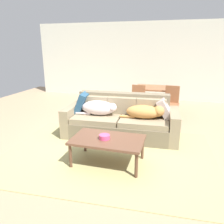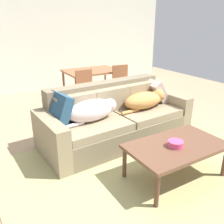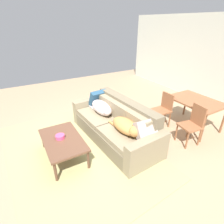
{
  "view_description": "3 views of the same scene",
  "coord_description": "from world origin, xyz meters",
  "px_view_note": "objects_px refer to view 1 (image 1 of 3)",
  "views": [
    {
      "loc": [
        1.28,
        -4.17,
        1.89
      ],
      "look_at": [
        0.07,
        0.04,
        0.57
      ],
      "focal_mm": 35.48,
      "sensor_mm": 36.0,
      "label": 1
    },
    {
      "loc": [
        -1.64,
        -2.81,
        1.81
      ],
      "look_at": [
        0.06,
        0.08,
        0.54
      ],
      "focal_mm": 39.02,
      "sensor_mm": 36.0,
      "label": 2
    },
    {
      "loc": [
        3.23,
        -1.6,
        2.47
      ],
      "look_at": [
        -0.01,
        0.27,
        0.56
      ],
      "focal_mm": 28.72,
      "sensor_mm": 36.0,
      "label": 3
    }
  ],
  "objects_px": {
    "dog_on_left_cushion": "(99,108)",
    "coffee_table": "(108,141)",
    "dining_chair_near_left": "(138,100)",
    "dining_chair_near_right": "(171,102)",
    "throw_pillow_by_right_arm": "(165,108)",
    "bowl_on_coffee_table": "(104,137)",
    "dog_on_right_cushion": "(146,112)",
    "throw_pillow_by_left_arm": "(82,103)",
    "couch": "(121,120)",
    "dining_table": "(156,90)"
  },
  "relations": [
    {
      "from": "dog_on_right_cushion",
      "to": "dining_chair_near_right",
      "type": "relative_size",
      "value": 1.0
    },
    {
      "from": "dog_on_right_cushion",
      "to": "throw_pillow_by_left_arm",
      "type": "distance_m",
      "value": 1.44
    },
    {
      "from": "dining_chair_near_left",
      "to": "couch",
      "type": "bearing_deg",
      "value": -95.39
    },
    {
      "from": "dog_on_right_cushion",
      "to": "dining_table",
      "type": "height_order",
      "value": "dining_table"
    },
    {
      "from": "couch",
      "to": "dining_chair_near_left",
      "type": "distance_m",
      "value": 1.34
    },
    {
      "from": "dining_chair_near_right",
      "to": "bowl_on_coffee_table",
      "type": "bearing_deg",
      "value": -101.7
    },
    {
      "from": "coffee_table",
      "to": "dining_table",
      "type": "xyz_separation_m",
      "value": [
        0.47,
        3.21,
        0.27
      ]
    },
    {
      "from": "dog_on_left_cushion",
      "to": "coffee_table",
      "type": "bearing_deg",
      "value": -68.52
    },
    {
      "from": "dog_on_left_cushion",
      "to": "dining_chair_near_right",
      "type": "bearing_deg",
      "value": 41.87
    },
    {
      "from": "dog_on_right_cushion",
      "to": "coffee_table",
      "type": "height_order",
      "value": "dog_on_right_cushion"
    },
    {
      "from": "throw_pillow_by_right_arm",
      "to": "dining_chair_near_left",
      "type": "height_order",
      "value": "dining_chair_near_left"
    },
    {
      "from": "throw_pillow_by_right_arm",
      "to": "dining_chair_near_right",
      "type": "bearing_deg",
      "value": 85.7
    },
    {
      "from": "throw_pillow_by_right_arm",
      "to": "dining_chair_near_left",
      "type": "xyz_separation_m",
      "value": [
        -0.77,
        1.21,
        -0.14
      ]
    },
    {
      "from": "dog_on_left_cushion",
      "to": "dining_chair_near_left",
      "type": "xyz_separation_m",
      "value": [
        0.57,
        1.45,
        -0.12
      ]
    },
    {
      "from": "bowl_on_coffee_table",
      "to": "dining_chair_near_right",
      "type": "xyz_separation_m",
      "value": [
        0.95,
        2.63,
        0.02
      ]
    },
    {
      "from": "coffee_table",
      "to": "dining_chair_near_left",
      "type": "distance_m",
      "value": 2.58
    },
    {
      "from": "dog_on_right_cushion",
      "to": "bowl_on_coffee_table",
      "type": "height_order",
      "value": "dog_on_right_cushion"
    },
    {
      "from": "couch",
      "to": "dog_on_right_cushion",
      "type": "xyz_separation_m",
      "value": [
        0.53,
        -0.08,
        0.26
      ]
    },
    {
      "from": "couch",
      "to": "throw_pillow_by_left_arm",
      "type": "relative_size",
      "value": 5.42
    },
    {
      "from": "bowl_on_coffee_table",
      "to": "dog_on_left_cushion",
      "type": "bearing_deg",
      "value": 112.87
    },
    {
      "from": "throw_pillow_by_left_arm",
      "to": "dog_on_right_cushion",
      "type": "bearing_deg",
      "value": -2.93
    },
    {
      "from": "dog_on_right_cushion",
      "to": "dining_chair_near_left",
      "type": "height_order",
      "value": "dining_chair_near_left"
    },
    {
      "from": "bowl_on_coffee_table",
      "to": "couch",
      "type": "bearing_deg",
      "value": 91.68
    },
    {
      "from": "throw_pillow_by_right_arm",
      "to": "bowl_on_coffee_table",
      "type": "distance_m",
      "value": 1.65
    },
    {
      "from": "coffee_table",
      "to": "dining_chair_near_right",
      "type": "height_order",
      "value": "dining_chair_near_right"
    },
    {
      "from": "dining_table",
      "to": "bowl_on_coffee_table",
      "type": "bearing_deg",
      "value": -99.13
    },
    {
      "from": "dog_on_right_cushion",
      "to": "dining_chair_near_right",
      "type": "distance_m",
      "value": 1.5
    },
    {
      "from": "throw_pillow_by_left_arm",
      "to": "dining_chair_near_left",
      "type": "height_order",
      "value": "throw_pillow_by_left_arm"
    },
    {
      "from": "couch",
      "to": "dining_chair_near_right",
      "type": "relative_size",
      "value": 2.72
    },
    {
      "from": "dog_on_left_cushion",
      "to": "dog_on_right_cushion",
      "type": "relative_size",
      "value": 1.0
    },
    {
      "from": "dining_table",
      "to": "dining_chair_near_right",
      "type": "height_order",
      "value": "dining_chair_near_right"
    },
    {
      "from": "throw_pillow_by_left_arm",
      "to": "dining_table",
      "type": "xyz_separation_m",
      "value": [
        1.46,
        1.95,
        0.01
      ]
    },
    {
      "from": "throw_pillow_by_right_arm",
      "to": "couch",
      "type": "bearing_deg",
      "value": -172.74
    },
    {
      "from": "throw_pillow_by_right_arm",
      "to": "dining_chair_near_right",
      "type": "distance_m",
      "value": 1.24
    },
    {
      "from": "bowl_on_coffee_table",
      "to": "throw_pillow_by_left_arm",
      "type": "bearing_deg",
      "value": 126.38
    },
    {
      "from": "dog_on_left_cushion",
      "to": "dining_chair_near_left",
      "type": "bearing_deg",
      "value": 64.62
    },
    {
      "from": "couch",
      "to": "coffee_table",
      "type": "bearing_deg",
      "value": -90.01
    },
    {
      "from": "dog_on_right_cushion",
      "to": "bowl_on_coffee_table",
      "type": "xyz_separation_m",
      "value": [
        -0.49,
        -1.21,
        -0.12
      ]
    },
    {
      "from": "dog_on_right_cushion",
      "to": "throw_pillow_by_left_arm",
      "type": "bearing_deg",
      "value": 173.27
    },
    {
      "from": "couch",
      "to": "coffee_table",
      "type": "height_order",
      "value": "couch"
    },
    {
      "from": "dog_on_right_cushion",
      "to": "throw_pillow_by_right_arm",
      "type": "distance_m",
      "value": 0.42
    },
    {
      "from": "dining_chair_near_left",
      "to": "dining_chair_near_right",
      "type": "xyz_separation_m",
      "value": [
        0.87,
        0.02,
        -0.0
      ]
    },
    {
      "from": "bowl_on_coffee_table",
      "to": "dining_table",
      "type": "bearing_deg",
      "value": 80.87
    },
    {
      "from": "dog_on_left_cushion",
      "to": "dog_on_right_cushion",
      "type": "height_order",
      "value": "dog_on_left_cushion"
    },
    {
      "from": "dog_on_right_cushion",
      "to": "throw_pillow_by_right_arm",
      "type": "height_order",
      "value": "throw_pillow_by_right_arm"
    },
    {
      "from": "couch",
      "to": "bowl_on_coffee_table",
      "type": "xyz_separation_m",
      "value": [
        0.04,
        -1.28,
        0.14
      ]
    },
    {
      "from": "couch",
      "to": "dog_on_left_cushion",
      "type": "bearing_deg",
      "value": -167.83
    },
    {
      "from": "couch",
      "to": "dog_on_left_cushion",
      "type": "distance_m",
      "value": 0.55
    },
    {
      "from": "throw_pillow_by_right_arm",
      "to": "dog_on_left_cushion",
      "type": "bearing_deg",
      "value": -169.77
    },
    {
      "from": "dog_on_left_cushion",
      "to": "couch",
      "type": "bearing_deg",
      "value": 12.17
    }
  ]
}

